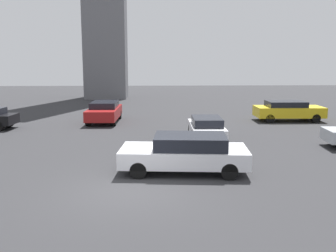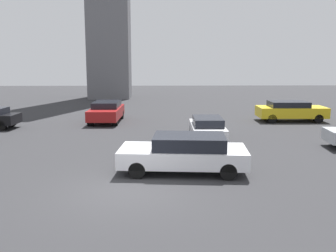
% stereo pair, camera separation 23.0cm
% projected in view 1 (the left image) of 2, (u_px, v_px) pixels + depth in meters
% --- Properties ---
extents(ground_plane, '(102.18, 102.18, 0.00)m').
position_uv_depth(ground_plane, '(132.00, 190.00, 12.42)').
color(ground_plane, '#2D2D30').
extents(car_0, '(1.68, 4.00, 1.25)m').
position_uv_depth(car_0, '(206.00, 128.00, 19.88)').
color(car_0, silver).
rests_on(car_0, ground_plane).
extents(car_2, '(4.53, 2.08, 1.35)m').
position_uv_depth(car_2, '(288.00, 110.00, 26.46)').
color(car_2, yellow).
rests_on(car_2, ground_plane).
extents(car_3, '(2.03, 4.49, 1.35)m').
position_uv_depth(car_3, '(104.00, 111.00, 25.97)').
color(car_3, maroon).
rests_on(car_3, ground_plane).
extents(car_4, '(4.82, 2.49, 1.38)m').
position_uv_depth(car_4, '(186.00, 152.00, 14.40)').
color(car_4, silver).
rests_on(car_4, ground_plane).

